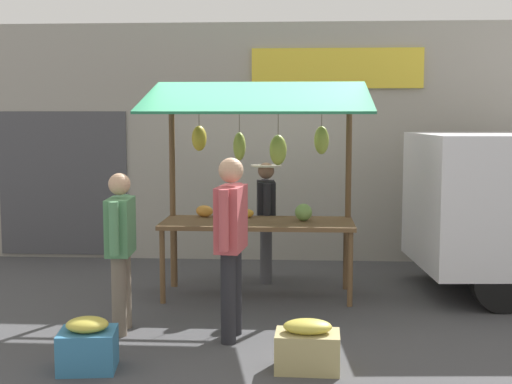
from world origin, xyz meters
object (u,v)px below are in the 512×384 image
shopper_in_grey_tee (231,234)px  market_stall (258,164)px  shopper_with_shopping_bag (121,242)px  produce_crate_side (88,346)px  vendor_with_sunhat (266,213)px  produce_crate_near (307,347)px

shopper_in_grey_tee → market_stall: bearing=0.9°
shopper_in_grey_tee → shopper_with_shopping_bag: shopper_in_grey_tee is taller
market_stall → produce_crate_side: market_stall is taller
shopper_with_shopping_bag → vendor_with_sunhat: bearing=-33.5°
market_stall → produce_crate_near: market_stall is taller
shopper_in_grey_tee → produce_crate_near: (-0.71, 0.80, -0.80)m
produce_crate_side → produce_crate_near: bearing=-176.8°
vendor_with_sunhat → produce_crate_near: size_ratio=2.80×
market_stall → shopper_with_shopping_bag: 2.05m
market_stall → produce_crate_side: bearing=63.6°
market_stall → shopper_with_shopping_bag: (1.24, 1.49, -0.66)m
shopper_in_grey_tee → produce_crate_near: 1.33m
vendor_with_sunhat → shopper_with_shopping_bag: shopper_with_shopping_bag is taller
produce_crate_side → market_stall: bearing=-116.4°
produce_crate_near → market_stall: bearing=-77.3°
market_stall → produce_crate_side: (1.26, 2.53, -1.34)m
vendor_with_sunhat → shopper_in_grey_tee: bearing=-10.5°
shopper_in_grey_tee → shopper_with_shopping_bag: bearing=88.6°
shopper_with_shopping_bag → produce_crate_near: shopper_with_shopping_bag is taller
market_stall → shopper_in_grey_tee: (0.15, 1.64, -0.54)m
market_stall → shopper_in_grey_tee: bearing=84.6°
vendor_with_sunhat → produce_crate_side: size_ratio=2.97×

